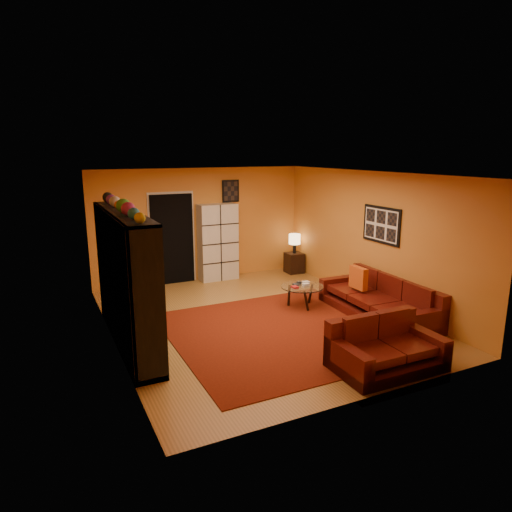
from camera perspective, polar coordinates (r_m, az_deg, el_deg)
name	(u,v)px	position (r m, az deg, el deg)	size (l,w,h in m)	color
floor	(258,319)	(8.33, 0.23, -7.93)	(6.00, 6.00, 0.00)	olive
ceiling	(258,174)	(7.78, 0.25, 10.23)	(6.00, 6.00, 0.00)	white
wall_back	(201,225)	(10.68, -6.91, 3.91)	(6.00, 6.00, 0.00)	orange
wall_front	(371,298)	(5.52, 14.20, -5.15)	(6.00, 6.00, 0.00)	orange
wall_left	(110,265)	(7.24, -17.82, -1.05)	(6.00, 6.00, 0.00)	orange
wall_right	(371,238)	(9.31, 14.19, 2.25)	(6.00, 6.00, 0.00)	orange
rug	(281,332)	(7.80, 3.20, -9.43)	(3.60, 3.60, 0.01)	#521409
doorway	(172,239)	(10.49, -10.41, 2.06)	(0.95, 0.10, 2.04)	black
wall_art_right	(381,225)	(9.03, 15.41, 3.77)	(0.03, 1.00, 0.70)	black
wall_art_back	(231,191)	(10.84, -3.20, 8.11)	(0.42, 0.03, 0.52)	black
entertainment_unit	(126,279)	(7.33, -15.95, -2.76)	(0.45, 3.00, 2.10)	black
tv	(129,282)	(7.42, -15.62, -3.11)	(0.12, 0.91, 0.52)	black
sofa	(381,301)	(8.75, 15.38, -5.42)	(1.10, 2.48, 0.85)	#440D09
loveseat	(383,348)	(6.77, 15.62, -10.97)	(1.53, 0.93, 0.85)	#440D09
throw_pillow	(358,278)	(8.85, 12.68, -2.68)	(0.12, 0.42, 0.42)	#CF5217
coffee_table	(302,288)	(8.90, 5.78, -4.06)	(0.83, 0.83, 0.41)	silver
storage_cabinet	(218,242)	(10.68, -4.79, 1.74)	(0.89, 0.40, 1.78)	beige
bowl_chair	(142,282)	(9.84, -14.03, -3.17)	(0.68, 0.68, 0.55)	black
side_table	(294,263)	(11.40, 4.79, -0.85)	(0.40, 0.40, 0.50)	black
table_lamp	(295,240)	(11.27, 4.85, 2.05)	(0.29, 0.29, 0.48)	black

